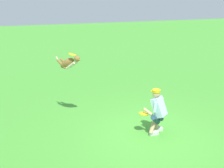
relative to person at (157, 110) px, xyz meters
name	(u,v)px	position (x,y,z in m)	size (l,w,h in m)	color
ground_plane	(150,137)	(0.27, 0.16, -0.70)	(60.00, 60.00, 0.00)	green
person	(157,110)	(0.00, 0.00, 0.00)	(0.71, 0.56, 1.29)	silver
dog	(69,63)	(2.08, -1.87, 1.08)	(0.67, 0.82, 0.55)	olive
frisbee_flying	(72,55)	(1.98, -1.70, 1.36)	(0.24, 0.24, 0.02)	yellow
frisbee_held	(144,114)	(0.37, -0.10, -0.09)	(0.26, 0.26, 0.02)	yellow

